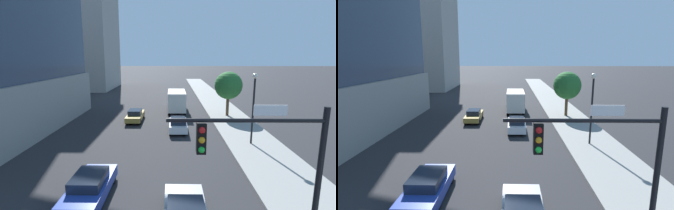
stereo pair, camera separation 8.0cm
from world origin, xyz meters
TOP-DOWN VIEW (x-y plane):
  - sidewalk at (8.92, 20.00)m, footprint 4.83×120.00m
  - construction_building at (-18.96, 56.04)m, footprint 26.34×17.73m
  - traffic_light_pole at (5.05, 4.54)m, footprint 5.40×0.48m
  - street_lamp at (8.64, 17.06)m, footprint 0.44×0.44m
  - street_tree at (8.82, 27.44)m, footprint 3.44×3.44m
  - car_white at (2.42, 20.90)m, footprint 1.78×4.03m
  - car_gold at (-2.55, 25.05)m, footprint 1.72×4.70m
  - car_blue at (-2.55, 8.58)m, footprint 1.88×4.73m
  - box_truck at (2.42, 30.26)m, footprint 2.31×7.77m

SIDE VIEW (x-z plane):
  - sidewalk at x=8.92m, z-range 0.00..0.15m
  - car_gold at x=-2.55m, z-range 0.00..1.38m
  - car_blue at x=-2.55m, z-range 0.00..1.43m
  - car_white at x=2.42m, z-range 0.00..1.48m
  - box_truck at x=2.42m, z-range 0.19..3.17m
  - street_tree at x=8.82m, z-range 1.18..6.73m
  - street_lamp at x=8.64m, z-range 1.06..7.09m
  - traffic_light_pole at x=5.05m, z-range 1.24..7.05m
  - construction_building at x=-18.96m, z-range -3.20..33.83m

